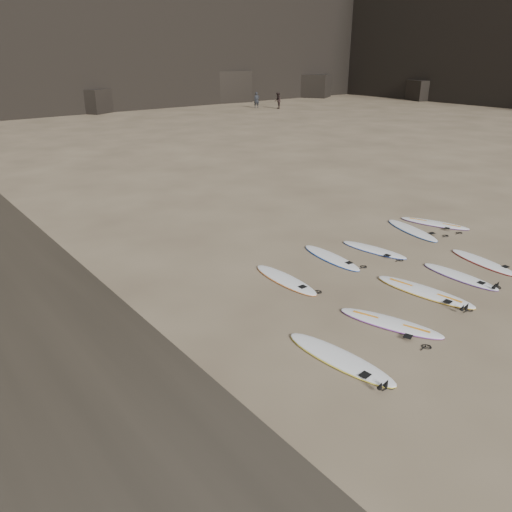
{
  "coord_description": "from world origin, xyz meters",
  "views": [
    {
      "loc": [
        -11.41,
        -6.68,
        6.09
      ],
      "look_at": [
        -4.62,
        1.97,
        1.5
      ],
      "focal_mm": 35.0,
      "sensor_mm": 36.0,
      "label": 1
    }
  ],
  "objects_px": {
    "person_a": "(257,100)",
    "surfboard_6": "(331,257)",
    "surfboard_7": "(374,250)",
    "surfboard_8": "(412,230)",
    "surfboard_4": "(483,262)",
    "surfboard_9": "(434,223)",
    "surfboard_0": "(340,358)",
    "person_b": "(278,101)",
    "surfboard_3": "(460,276)",
    "surfboard_2": "(424,291)",
    "surfboard_5": "(285,279)",
    "surfboard_1": "(390,323)"
  },
  "relations": [
    {
      "from": "surfboard_1",
      "to": "person_b",
      "type": "relative_size",
      "value": 1.5
    },
    {
      "from": "surfboard_5",
      "to": "surfboard_0",
      "type": "bearing_deg",
      "value": -113.92
    },
    {
      "from": "person_a",
      "to": "surfboard_6",
      "type": "bearing_deg",
      "value": -101.02
    },
    {
      "from": "surfboard_7",
      "to": "surfboard_8",
      "type": "bearing_deg",
      "value": -1.98
    },
    {
      "from": "surfboard_7",
      "to": "surfboard_9",
      "type": "relative_size",
      "value": 0.91
    },
    {
      "from": "surfboard_0",
      "to": "person_a",
      "type": "xyz_separation_m",
      "value": [
        28.34,
        38.83,
        0.79
      ]
    },
    {
      "from": "surfboard_1",
      "to": "person_a",
      "type": "bearing_deg",
      "value": 36.25
    },
    {
      "from": "surfboard_7",
      "to": "person_a",
      "type": "relative_size",
      "value": 1.38
    },
    {
      "from": "surfboard_9",
      "to": "person_b",
      "type": "relative_size",
      "value": 1.5
    },
    {
      "from": "surfboard_0",
      "to": "surfboard_8",
      "type": "distance_m",
      "value": 8.9
    },
    {
      "from": "surfboard_0",
      "to": "surfboard_4",
      "type": "bearing_deg",
      "value": 0.37
    },
    {
      "from": "surfboard_4",
      "to": "person_a",
      "type": "height_order",
      "value": "person_a"
    },
    {
      "from": "surfboard_3",
      "to": "surfboard_6",
      "type": "distance_m",
      "value": 3.76
    },
    {
      "from": "surfboard_0",
      "to": "surfboard_3",
      "type": "distance_m",
      "value": 5.8
    },
    {
      "from": "surfboard_3",
      "to": "surfboard_0",
      "type": "bearing_deg",
      "value": -172.91
    },
    {
      "from": "surfboard_5",
      "to": "surfboard_2",
      "type": "bearing_deg",
      "value": -48.95
    },
    {
      "from": "surfboard_5",
      "to": "person_b",
      "type": "distance_m",
      "value": 43.42
    },
    {
      "from": "surfboard_0",
      "to": "surfboard_6",
      "type": "height_order",
      "value": "surfboard_0"
    },
    {
      "from": "surfboard_7",
      "to": "surfboard_8",
      "type": "relative_size",
      "value": 0.9
    },
    {
      "from": "surfboard_3",
      "to": "person_a",
      "type": "distance_m",
      "value": 44.32
    },
    {
      "from": "surfboard_2",
      "to": "person_b",
      "type": "xyz_separation_m",
      "value": [
        25.55,
        36.06,
        0.79
      ]
    },
    {
      "from": "surfboard_4",
      "to": "surfboard_7",
      "type": "bearing_deg",
      "value": 134.21
    },
    {
      "from": "surfboard_0",
      "to": "surfboard_4",
      "type": "relative_size",
      "value": 1.17
    },
    {
      "from": "surfboard_0",
      "to": "surfboard_9",
      "type": "xyz_separation_m",
      "value": [
        9.29,
        3.88,
        -0.0
      ]
    },
    {
      "from": "surfboard_1",
      "to": "surfboard_2",
      "type": "height_order",
      "value": "surfboard_2"
    },
    {
      "from": "surfboard_1",
      "to": "surfboard_4",
      "type": "xyz_separation_m",
      "value": [
        5.22,
        0.57,
        -0.0
      ]
    },
    {
      "from": "surfboard_3",
      "to": "surfboard_5",
      "type": "bearing_deg",
      "value": 144.56
    },
    {
      "from": "surfboard_0",
      "to": "surfboard_1",
      "type": "bearing_deg",
      "value": 1.31
    },
    {
      "from": "surfboard_3",
      "to": "surfboard_2",
      "type": "bearing_deg",
      "value": 178.49
    },
    {
      "from": "surfboard_2",
      "to": "surfboard_5",
      "type": "xyz_separation_m",
      "value": [
        -2.45,
        2.88,
        -0.01
      ]
    },
    {
      "from": "surfboard_3",
      "to": "person_a",
      "type": "height_order",
      "value": "person_a"
    },
    {
      "from": "surfboard_3",
      "to": "surfboard_7",
      "type": "bearing_deg",
      "value": 96.68
    },
    {
      "from": "surfboard_0",
      "to": "person_b",
      "type": "distance_m",
      "value": 47.27
    },
    {
      "from": "surfboard_2",
      "to": "surfboard_7",
      "type": "height_order",
      "value": "surfboard_2"
    },
    {
      "from": "surfboard_0",
      "to": "person_b",
      "type": "height_order",
      "value": "person_b"
    },
    {
      "from": "person_a",
      "to": "surfboard_9",
      "type": "bearing_deg",
      "value": -94.54
    },
    {
      "from": "surfboard_2",
      "to": "surfboard_4",
      "type": "xyz_separation_m",
      "value": [
        3.15,
        0.08,
        -0.01
      ]
    },
    {
      "from": "surfboard_5",
      "to": "surfboard_8",
      "type": "bearing_deg",
      "value": 3.44
    },
    {
      "from": "surfboard_5",
      "to": "person_a",
      "type": "relative_size",
      "value": 1.49
    },
    {
      "from": "surfboard_1",
      "to": "surfboard_2",
      "type": "relative_size",
      "value": 0.91
    },
    {
      "from": "surfboard_0",
      "to": "surfboard_8",
      "type": "height_order",
      "value": "surfboard_0"
    },
    {
      "from": "surfboard_4",
      "to": "surfboard_7",
      "type": "height_order",
      "value": "same"
    },
    {
      "from": "surfboard_4",
      "to": "surfboard_6",
      "type": "xyz_separation_m",
      "value": [
        -3.4,
        3.12,
        0.0
      ]
    },
    {
      "from": "surfboard_4",
      "to": "surfboard_9",
      "type": "distance_m",
      "value": 3.66
    },
    {
      "from": "surfboard_0",
      "to": "person_b",
      "type": "relative_size",
      "value": 1.62
    },
    {
      "from": "surfboard_0",
      "to": "surfboard_1",
      "type": "relative_size",
      "value": 1.08
    },
    {
      "from": "surfboard_5",
      "to": "surfboard_8",
      "type": "relative_size",
      "value": 0.97
    },
    {
      "from": "surfboard_1",
      "to": "surfboard_2",
      "type": "distance_m",
      "value": 2.12
    },
    {
      "from": "surfboard_1",
      "to": "surfboard_9",
      "type": "relative_size",
      "value": 1.0
    },
    {
      "from": "surfboard_9",
      "to": "person_b",
      "type": "bearing_deg",
      "value": 39.38
    }
  ]
}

